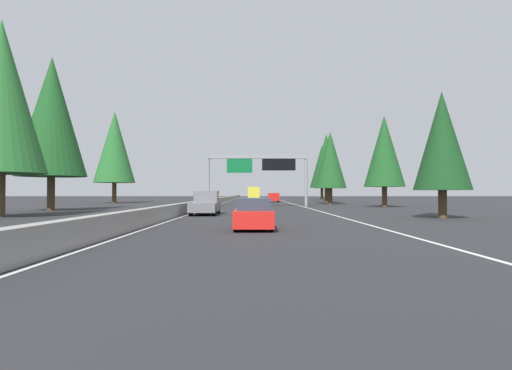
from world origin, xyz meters
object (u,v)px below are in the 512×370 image
at_px(conifer_left_mid, 115,147).
at_px(conifer_left_foreground, 1,96).
at_px(conifer_right_foreground, 442,141).
at_px(sign_gantry_overhead, 259,165).
at_px(box_truck_far_right, 254,193).
at_px(conifer_right_near, 384,151).
at_px(minivan_far_center, 274,197).
at_px(conifer_right_far, 326,161).
at_px(conifer_right_distant, 322,166).
at_px(pickup_mid_center, 206,203).
at_px(sedan_near_center, 253,197).
at_px(conifer_left_near, 52,117).
at_px(conifer_right_mid, 330,160).
at_px(sedan_mid_right, 253,196).
at_px(sedan_near_right, 254,215).

bearing_deg(conifer_left_mid, conifer_left_foreground, -172.28).
bearing_deg(conifer_left_mid, conifer_right_foreground, -140.55).
relative_size(sign_gantry_overhead, box_truck_far_right, 1.49).
distance_m(sign_gantry_overhead, conifer_right_near, 15.50).
height_order(conifer_right_foreground, conifer_left_foreground, conifer_left_foreground).
xyz_separation_m(minivan_far_center, conifer_left_mid, (-6.19, 27.61, 8.65)).
distance_m(sign_gantry_overhead, conifer_right_far, 27.17).
relative_size(conifer_right_distant, conifer_left_mid, 0.87).
bearing_deg(pickup_mid_center, sedan_near_center, -2.61).
distance_m(conifer_right_foreground, conifer_right_near, 23.31).
relative_size(conifer_right_distant, conifer_left_near, 0.92).
height_order(box_truck_far_right, conifer_right_mid, conifer_right_mid).
relative_size(minivan_far_center, box_truck_far_right, 0.59).
height_order(sedan_mid_right, conifer_right_mid, conifer_right_mid).
relative_size(box_truck_far_right, conifer_right_near, 0.76).
bearing_deg(sedan_mid_right, conifer_left_near, 167.05).
bearing_deg(conifer_right_far, conifer_right_near, -174.02).
xyz_separation_m(minivan_far_center, conifer_right_foreground, (-50.83, -9.12, 4.31)).
xyz_separation_m(sign_gantry_overhead, conifer_left_foreground, (-23.41, 18.66, 3.39)).
bearing_deg(sedan_mid_right, sedan_near_center, 179.48).
distance_m(sign_gantry_overhead, sedan_near_right, 33.88).
xyz_separation_m(box_truck_far_right, sedan_near_center, (22.46, 0.22, -0.93)).
xyz_separation_m(box_truck_far_right, conifer_left_near, (-49.52, 19.78, 7.55)).
xyz_separation_m(sedan_near_right, conifer_right_near, (31.79, -15.97, 6.12)).
xyz_separation_m(sedan_mid_right, conifer_right_distant, (-19.60, -17.27, 7.70)).
relative_size(conifer_right_near, conifer_left_near, 0.74).
xyz_separation_m(conifer_right_near, conifer_left_mid, (21.59, 39.83, 2.80)).
relative_size(sedan_mid_right, conifer_right_foreground, 0.51).
relative_size(pickup_mid_center, conifer_left_foreground, 0.40).
relative_size(minivan_far_center, conifer_left_near, 0.33).
bearing_deg(box_truck_far_right, conifer_left_near, 158.22).
bearing_deg(minivan_far_center, conifer_left_near, 148.35).
height_order(minivan_far_center, conifer_left_foreground, conifer_left_foreground).
bearing_deg(conifer_left_mid, sedan_mid_right, -23.92).
xyz_separation_m(conifer_right_foreground, conifer_left_foreground, (1.42, 30.88, 3.33)).
height_order(sedan_mid_right, conifer_right_near, conifer_right_near).
height_order(pickup_mid_center, conifer_left_foreground, conifer_left_foreground).
bearing_deg(conifer_right_distant, sedan_near_center, 71.01).
height_order(minivan_far_center, conifer_right_near, conifer_right_near).
bearing_deg(conifer_left_mid, conifer_right_mid, -103.75).
distance_m(conifer_right_far, conifer_left_foreground, 56.77).
xyz_separation_m(sedan_near_right, sedan_mid_right, (107.09, 0.03, 0.00)).
bearing_deg(conifer_left_near, conifer_right_near, -73.91).
bearing_deg(sign_gantry_overhead, conifer_right_far, -27.79).
relative_size(pickup_mid_center, conifer_right_near, 0.50).
bearing_deg(sedan_near_right, conifer_right_far, -13.00).
height_order(box_truck_far_right, conifer_right_far, conifer_right_far).
xyz_separation_m(minivan_far_center, conifer_left_near, (-38.07, 23.47, 8.21)).
relative_size(conifer_right_foreground, conifer_right_far, 0.69).
distance_m(sedan_near_center, conifer_right_near, 64.05).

